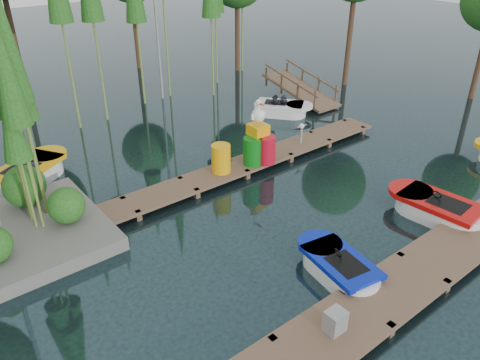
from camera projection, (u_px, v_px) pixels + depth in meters
ground_plane at (237, 226)px, 13.28m from camera, size 90.00×90.00×0.00m
near_dock at (366, 309)px, 10.08m from camera, size 18.00×1.50×0.50m
far_dock at (214, 176)px, 15.43m from camera, size 15.00×1.20×0.50m
lamp_rear at (155, 7)px, 20.95m from camera, size 0.30×0.30×7.25m
ramp at (301, 89)px, 22.37m from camera, size 1.50×3.94×1.49m
boat_blue at (339, 268)px, 11.29m from camera, size 1.50×2.62×0.83m
boat_red at (437, 209)px, 13.52m from camera, size 1.54×2.95×0.96m
boat_yellow_far at (29, 173)px, 15.40m from camera, size 3.24×2.71×1.49m
boat_white_far at (281, 109)px, 20.87m from camera, size 2.56×2.79×1.24m
utility_cabinet at (335, 321)px, 9.36m from camera, size 0.40×0.34×0.49m
yellow_barrel at (221, 158)px, 15.33m from camera, size 0.64×0.64×0.95m
drum_cluster at (260, 143)px, 15.97m from camera, size 1.28×1.17×2.20m
seagull_post at (302, 130)px, 17.34m from camera, size 0.48×0.26×0.77m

